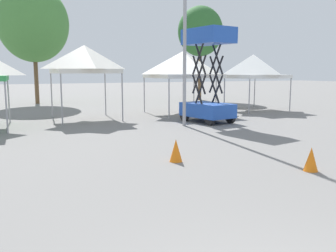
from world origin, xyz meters
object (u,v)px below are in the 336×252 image
Objects in this scene: canopy_tent_behind_center at (183,65)px; scissor_lift at (207,94)px; tree_behind_tents_left at (200,31)px; canopy_tent_behind_right at (253,66)px; traffic_cone_near_barrier at (176,150)px; canopy_tent_left_of_center at (85,59)px; traffic_cone_lot_center at (311,159)px; tree_behind_tents_right at (33,24)px.

scissor_lift is (-0.56, -3.42, -1.36)m from canopy_tent_behind_center.
canopy_tent_behind_right is at bearing -98.59° from tree_behind_tents_left.
canopy_tent_behind_right is 13.44m from traffic_cone_near_barrier.
canopy_tent_behind_center is (5.22, 0.25, -0.19)m from canopy_tent_left_of_center.
canopy_tent_behind_center is 6.09× the size of traffic_cone_lot_center.
scissor_lift is 7.46× the size of traffic_cone_lot_center.
canopy_tent_behind_right is 6.03× the size of traffic_cone_lot_center.
traffic_cone_near_barrier is at bearing -127.34° from scissor_lift.
traffic_cone_lot_center is at bearing -105.04° from scissor_lift.
canopy_tent_behind_center is 0.46× the size of tree_behind_tents_left.
tree_behind_tents_right reaches higher than canopy_tent_behind_center.
tree_behind_tents_right is (-12.08, 1.77, 0.13)m from tree_behind_tents_left.
tree_behind_tents_right is 19.85m from traffic_cone_near_barrier.
tree_behind_tents_left is 13.33× the size of traffic_cone_lot_center.
canopy_tent_behind_center is at bearing 76.63° from traffic_cone_lot_center.
canopy_tent_behind_right reaches higher than traffic_cone_lot_center.
canopy_tent_left_of_center is at bearing -142.80° from tree_behind_tents_left.
traffic_cone_lot_center is 3.14m from traffic_cone_near_barrier.
scissor_lift is at bearing -99.38° from canopy_tent_behind_center.
canopy_tent_left_of_center is 1.04× the size of canopy_tent_behind_right.
tree_behind_tents_right is at bearing 122.92° from canopy_tent_behind_center.
canopy_tent_behind_center is 5.87× the size of traffic_cone_near_barrier.
canopy_tent_behind_center is at bearing -57.08° from tree_behind_tents_right.
canopy_tent_left_of_center is at bearing 145.76° from scissor_lift.
canopy_tent_left_of_center reaches higher than traffic_cone_near_barrier.
canopy_tent_behind_center is 4.49m from canopy_tent_behind_right.
canopy_tent_behind_center is 3.72m from scissor_lift.
scissor_lift is 7.19× the size of traffic_cone_near_barrier.
scissor_lift is 8.31m from traffic_cone_lot_center.
scissor_lift is 0.50× the size of tree_behind_tents_right.
scissor_lift reaches higher than canopy_tent_left_of_center.
canopy_tent_behind_center is at bearing -125.39° from tree_behind_tents_left.
tree_behind_tents_left reaches higher than traffic_cone_lot_center.
canopy_tent_left_of_center reaches higher than canopy_tent_behind_center.
tree_behind_tents_left is 12.21m from tree_behind_tents_right.
traffic_cone_near_barrier is (1.30, -19.13, -5.16)m from tree_behind_tents_right.
canopy_tent_left_of_center is at bearing 91.03° from traffic_cone_near_barrier.
scissor_lift is 0.56× the size of tree_behind_tents_left.
canopy_tent_left_of_center is 5.23m from canopy_tent_behind_center.
tree_behind_tents_left is (6.28, 11.47, 4.09)m from scissor_lift.
canopy_tent_left_of_center reaches higher than canopy_tent_behind_right.
tree_behind_tents_right is at bearing 93.90° from traffic_cone_near_barrier.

